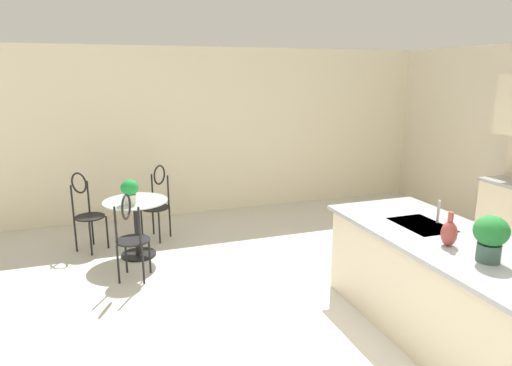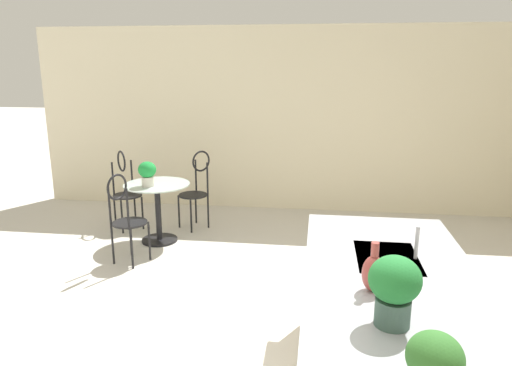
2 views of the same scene
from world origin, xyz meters
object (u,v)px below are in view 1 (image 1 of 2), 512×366
at_px(potted_plant_on_table, 130,190).
at_px(chair_toward_desk, 157,199).
at_px(vase_on_counter, 449,233).
at_px(potted_plant_counter_near, 491,236).
at_px(bistro_table, 137,223).
at_px(chair_near_window, 131,233).
at_px(chair_by_island, 86,208).

bearing_deg(potted_plant_on_table, chair_toward_desk, 150.82).
relative_size(chair_toward_desk, vase_on_counter, 3.62).
bearing_deg(vase_on_counter, chair_toward_desk, -150.78).
bearing_deg(vase_on_counter, potted_plant_counter_near, 8.96).
distance_m(chair_toward_desk, vase_on_counter, 3.98).
bearing_deg(bistro_table, chair_near_window, -9.17).
bearing_deg(potted_plant_counter_near, chair_by_island, -141.45).
bearing_deg(potted_plant_on_table, vase_on_counter, 40.36).
bearing_deg(chair_by_island, bistro_table, 53.16).
distance_m(bistro_table, vase_on_counter, 3.70).
height_order(chair_by_island, potted_plant_counter_near, potted_plant_counter_near).
distance_m(chair_near_window, potted_plant_on_table, 0.68).
relative_size(chair_toward_desk, potted_plant_on_table, 3.48).
relative_size(bistro_table, chair_toward_desk, 0.77).
xyz_separation_m(chair_near_window, chair_toward_desk, (-1.30, 0.45, 0.00)).
height_order(chair_toward_desk, vase_on_counter, vase_on_counter).
height_order(bistro_table, chair_toward_desk, chair_toward_desk).
xyz_separation_m(chair_near_window, vase_on_counter, (2.16, 2.38, 0.46)).
bearing_deg(potted_plant_on_table, chair_by_island, -136.96).
height_order(chair_toward_desk, potted_plant_on_table, chair_toward_desk).
distance_m(chair_by_island, potted_plant_counter_near, 4.72).
bearing_deg(chair_near_window, potted_plant_on_table, 175.10).
distance_m(bistro_table, chair_toward_desk, 0.69).
bearing_deg(potted_plant_counter_near, chair_toward_desk, -152.42).
distance_m(bistro_table, potted_plant_on_table, 0.49).
height_order(chair_near_window, potted_plant_on_table, chair_near_window).
bearing_deg(potted_plant_counter_near, vase_on_counter, -171.04).
height_order(chair_by_island, potted_plant_on_table, chair_by_island).
bearing_deg(chair_by_island, chair_toward_desk, 98.39).
distance_m(bistro_table, potted_plant_counter_near, 4.02).
xyz_separation_m(chair_by_island, potted_plant_counter_near, (3.67, 2.92, 0.55)).
xyz_separation_m(chair_by_island, potted_plant_on_table, (0.57, 0.54, 0.34)).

